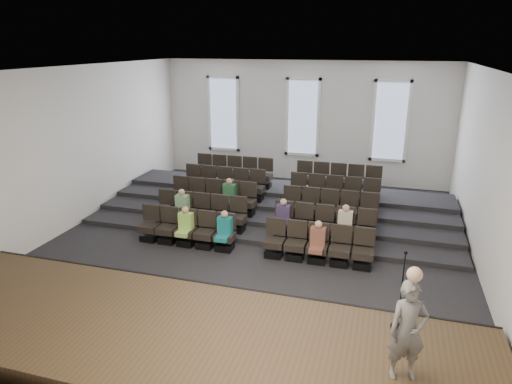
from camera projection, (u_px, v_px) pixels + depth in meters
ground at (255, 244)px, 13.42m from camera, size 14.00×14.00×0.00m
ceiling at (255, 69)px, 11.86m from camera, size 12.00×14.00×0.02m
wall_back at (303, 122)px, 19.04m from camera, size 12.00×0.04×5.00m
wall_front at (109, 285)px, 6.25m from camera, size 12.00×0.04×5.00m
wall_left at (71, 149)px, 14.26m from camera, size 0.04×14.00×5.00m
wall_right at (493, 180)px, 11.02m from camera, size 0.04×14.00×5.00m
stage at (179, 340)px, 8.70m from camera, size 11.80×3.60×0.50m
stage_lip at (213, 294)px, 10.31m from camera, size 11.80×0.06×0.52m
risers at (280, 204)px, 16.25m from camera, size 11.80×4.80×0.60m
seating_rows at (269, 206)px, 14.61m from camera, size 6.80×4.70×1.67m
windows at (303, 117)px, 18.91m from camera, size 8.44×0.10×3.24m
audience at (250, 217)px, 13.37m from camera, size 5.45×2.64×1.10m
speaker at (408, 331)px, 7.16m from camera, size 0.72×0.58×1.70m
mic_stand at (400, 305)px, 8.53m from camera, size 0.27×0.27×1.60m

